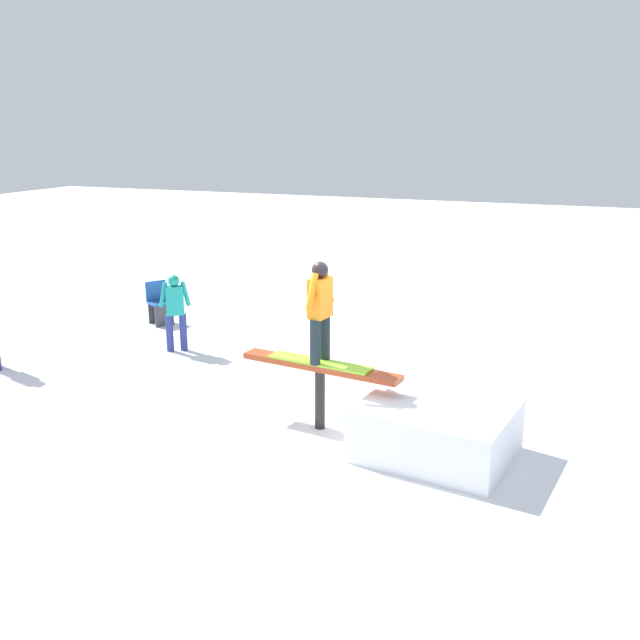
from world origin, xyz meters
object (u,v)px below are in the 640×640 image
at_px(rail_feature, 320,374).
at_px(folding_chair, 159,304).
at_px(main_rider_on_rail, 320,314).
at_px(bystander_teal, 175,309).

xyz_separation_m(rail_feature, folding_chair, (5.04, -3.64, -0.36)).
distance_m(rail_feature, main_rider_on_rail, 0.83).
bearing_deg(main_rider_on_rail, rail_feature, 0.00).
bearing_deg(folding_chair, rail_feature, -92.55).
bearing_deg(bystander_teal, folding_chair, 98.46).
relative_size(rail_feature, folding_chair, 2.64).
relative_size(rail_feature, bystander_teal, 1.65).
distance_m(main_rider_on_rail, folding_chair, 6.32).
height_order(rail_feature, bystander_teal, bystander_teal).
relative_size(rail_feature, main_rider_on_rail, 1.55).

